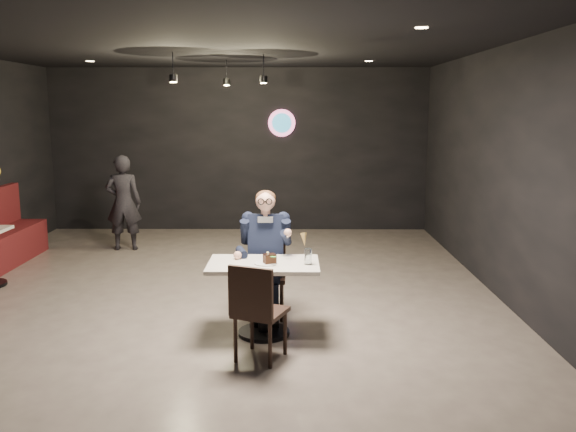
{
  "coord_description": "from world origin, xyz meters",
  "views": [
    {
      "loc": [
        1.02,
        -6.85,
        2.26
      ],
      "look_at": [
        0.96,
        -0.38,
        1.12
      ],
      "focal_mm": 38.0,
      "sensor_mm": 36.0,
      "label": 1
    }
  ],
  "objects_px": {
    "chair_far": "(266,276)",
    "seated_man": "(266,253)",
    "chair_near": "(260,310)",
    "sundae_glass": "(308,256)",
    "passerby": "(124,203)",
    "main_table": "(264,299)"
  },
  "relations": [
    {
      "from": "chair_near",
      "to": "chair_far",
      "type": "bearing_deg",
      "value": 112.06
    },
    {
      "from": "main_table",
      "to": "seated_man",
      "type": "relative_size",
      "value": 0.76
    },
    {
      "from": "chair_far",
      "to": "chair_near",
      "type": "xyz_separation_m",
      "value": [
        0.0,
        -1.15,
        0.0
      ]
    },
    {
      "from": "sundae_glass",
      "to": "main_table",
      "type": "bearing_deg",
      "value": 172.06
    },
    {
      "from": "seated_man",
      "to": "passerby",
      "type": "height_order",
      "value": "passerby"
    },
    {
      "from": "chair_near",
      "to": "sundae_glass",
      "type": "bearing_deg",
      "value": 72.6
    },
    {
      "from": "seated_man",
      "to": "main_table",
      "type": "bearing_deg",
      "value": -90.0
    },
    {
      "from": "main_table",
      "to": "sundae_glass",
      "type": "bearing_deg",
      "value": -7.94
    },
    {
      "from": "chair_far",
      "to": "seated_man",
      "type": "height_order",
      "value": "seated_man"
    },
    {
      "from": "chair_far",
      "to": "chair_near",
      "type": "distance_m",
      "value": 1.15
    },
    {
      "from": "chair_far",
      "to": "seated_man",
      "type": "relative_size",
      "value": 0.64
    },
    {
      "from": "chair_near",
      "to": "sundae_glass",
      "type": "height_order",
      "value": "chair_near"
    },
    {
      "from": "seated_man",
      "to": "sundae_glass",
      "type": "relative_size",
      "value": 9.03
    },
    {
      "from": "seated_man",
      "to": "passerby",
      "type": "bearing_deg",
      "value": 127.1
    },
    {
      "from": "sundae_glass",
      "to": "passerby",
      "type": "bearing_deg",
      "value": 126.91
    },
    {
      "from": "main_table",
      "to": "chair_far",
      "type": "height_order",
      "value": "chair_far"
    },
    {
      "from": "seated_man",
      "to": "sundae_glass",
      "type": "distance_m",
      "value": 0.76
    },
    {
      "from": "chair_far",
      "to": "sundae_glass",
      "type": "relative_size",
      "value": 5.77
    },
    {
      "from": "main_table",
      "to": "passerby",
      "type": "height_order",
      "value": "passerby"
    },
    {
      "from": "chair_far",
      "to": "passerby",
      "type": "relative_size",
      "value": 0.6
    },
    {
      "from": "main_table",
      "to": "sundae_glass",
      "type": "height_order",
      "value": "sundae_glass"
    },
    {
      "from": "main_table",
      "to": "chair_far",
      "type": "bearing_deg",
      "value": 90.0
    }
  ]
}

